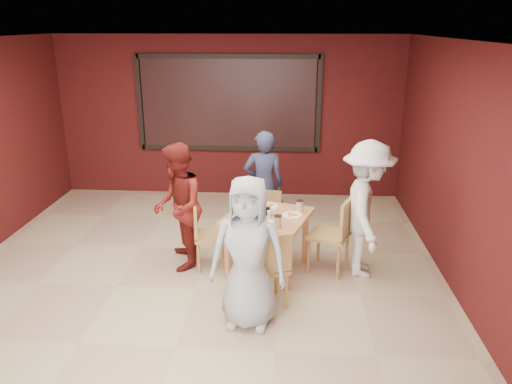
# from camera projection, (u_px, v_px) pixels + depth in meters

# --- Properties ---
(floor) EXTENTS (7.00, 7.00, 0.00)m
(floor) POSITION_uv_depth(u_px,v_px,m) (196.00, 289.00, 5.88)
(floor) COLOR tan
(floor) RESTS_ON ground
(window_blinds) EXTENTS (3.00, 0.02, 1.50)m
(window_blinds) POSITION_uv_depth(u_px,v_px,m) (228.00, 104.00, 8.61)
(window_blinds) COLOR black
(dining_table) EXTENTS (1.19, 1.19, 0.90)m
(dining_table) POSITION_uv_depth(u_px,v_px,m) (268.00, 222.00, 6.13)
(dining_table) COLOR #BD794D
(dining_table) RESTS_ON floor
(chair_front) EXTENTS (0.56, 0.56, 0.90)m
(chair_front) POSITION_uv_depth(u_px,v_px,m) (268.00, 265.00, 5.36)
(chair_front) COLOR #AF8044
(chair_front) RESTS_ON floor
(chair_back) EXTENTS (0.43, 0.43, 0.77)m
(chair_back) POSITION_uv_depth(u_px,v_px,m) (267.00, 215.00, 6.94)
(chair_back) COLOR #AF8044
(chair_back) RESTS_ON floor
(chair_left) EXTENTS (0.51, 0.51, 0.87)m
(chair_left) POSITION_uv_depth(u_px,v_px,m) (204.00, 231.00, 6.27)
(chair_left) COLOR #AF8044
(chair_left) RESTS_ON floor
(chair_right) EXTENTS (0.61, 0.61, 0.97)m
(chair_right) POSITION_uv_depth(u_px,v_px,m) (336.00, 231.00, 6.13)
(chair_right) COLOR #AF8044
(chair_right) RESTS_ON floor
(diner_front) EXTENTS (0.83, 0.59, 1.60)m
(diner_front) POSITION_uv_depth(u_px,v_px,m) (248.00, 253.00, 4.97)
(diner_front) COLOR #A7A7A7
(diner_front) RESTS_ON floor
(diner_back) EXTENTS (0.61, 0.44, 1.57)m
(diner_back) POSITION_uv_depth(u_px,v_px,m) (264.00, 185.00, 7.11)
(diner_back) COLOR #2C314E
(diner_back) RESTS_ON floor
(diner_left) EXTENTS (0.76, 0.89, 1.61)m
(diner_left) POSITION_uv_depth(u_px,v_px,m) (178.00, 207.00, 6.21)
(diner_left) COLOR maroon
(diner_left) RESTS_ON floor
(diner_right) EXTENTS (0.69, 1.12, 1.69)m
(diner_right) POSITION_uv_depth(u_px,v_px,m) (367.00, 210.00, 6.00)
(diner_right) COLOR white
(diner_right) RESTS_ON floor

